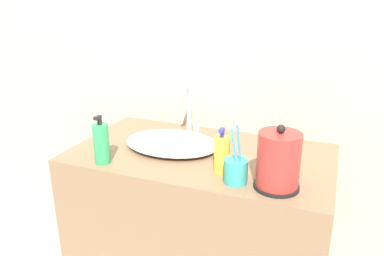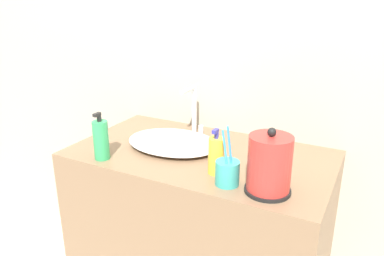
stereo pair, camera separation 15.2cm
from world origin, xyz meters
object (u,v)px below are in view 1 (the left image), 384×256
Objects in this scene: faucet at (189,108)px; shampoo_bottle at (222,154)px; electric_kettle at (278,163)px; toothbrush_cup at (236,170)px; lotion_bottle at (101,143)px.

faucet is 0.42m from shampoo_bottle.
electric_kettle is 1.03× the size of toothbrush_cup.
toothbrush_cup is at bearing -49.56° from faucet.
lotion_bottle is at bearing -176.00° from electric_kettle.
lotion_bottle is (-0.19, -0.42, -0.05)m from faucet.
lotion_bottle is at bearing -114.54° from faucet.
faucet is at bearing 65.46° from lotion_bottle.
electric_kettle reaches higher than toothbrush_cup.
electric_kettle is (0.47, -0.37, -0.03)m from faucet.
faucet reaches higher than electric_kettle.
lotion_bottle is 1.11× the size of shampoo_bottle.
shampoo_bottle is (0.26, -0.33, -0.06)m from faucet.
electric_kettle reaches higher than shampoo_bottle.
toothbrush_cup is at bearing -174.11° from electric_kettle.
shampoo_bottle is (0.45, 0.09, -0.01)m from lotion_bottle.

